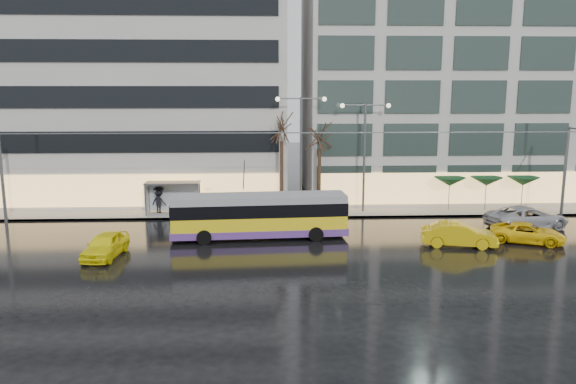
{
  "coord_description": "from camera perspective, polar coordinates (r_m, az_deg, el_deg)",
  "views": [
    {
      "loc": [
        -0.91,
        -32.76,
        9.85
      ],
      "look_at": [
        0.74,
        5.0,
        2.82
      ],
      "focal_mm": 35.0,
      "sensor_mm": 36.0,
      "label": 1
    }
  ],
  "objects": [
    {
      "name": "taxi_b",
      "position": [
        37.02,
        16.96,
        -4.15
      ],
      "size": [
        4.87,
        2.52,
        1.53
      ],
      "primitive_type": "imported",
      "rotation": [
        0.0,
        0.0,
        1.37
      ],
      "color": "gold",
      "rests_on": "ground"
    },
    {
      "name": "kerb",
      "position": [
        43.04,
        1.44,
        -2.6
      ],
      "size": [
        80.0,
        0.1,
        0.15
      ],
      "primitive_type": "cube",
      "color": "slate",
      "rests_on": "ground"
    },
    {
      "name": "tree_b",
      "position": [
        44.32,
        3.24,
        6.05
      ],
      "size": [
        3.2,
        3.2,
        7.7
      ],
      "color": "black",
      "rests_on": "sidewalk"
    },
    {
      "name": "parasol_b",
      "position": [
        47.86,
        19.51,
        1.02
      ],
      "size": [
        2.5,
        2.5,
        2.65
      ],
      "color": "#595B60",
      "rests_on": "sidewalk"
    },
    {
      "name": "tree_a",
      "position": [
        43.87,
        -0.66,
        6.92
      ],
      "size": [
        3.2,
        3.2,
        8.4
      ],
      "color": "black",
      "rests_on": "sidewalk"
    },
    {
      "name": "sedan_silver",
      "position": [
        43.26,
        23.11,
        -2.39
      ],
      "size": [
        6.3,
        3.92,
        1.62
      ],
      "primitive_type": "imported",
      "rotation": [
        0.0,
        0.0,
        1.79
      ],
      "color": "#B0B0B4",
      "rests_on": "ground"
    },
    {
      "name": "parasol_a",
      "position": [
        46.82,
        16.11,
        1.02
      ],
      "size": [
        2.5,
        2.5,
        2.65
      ],
      "color": "#595B60",
      "rests_on": "sidewalk"
    },
    {
      "name": "bus_shelter",
      "position": [
        44.79,
        -12.06,
        0.15
      ],
      "size": [
        4.2,
        1.6,
        2.51
      ],
      "color": "#595B60",
      "rests_on": "sidewalk"
    },
    {
      "name": "ground",
      "position": [
        34.22,
        -0.87,
        -6.2
      ],
      "size": [
        140.0,
        140.0,
        0.0
      ],
      "primitive_type": "plane",
      "color": "black",
      "rests_on": "ground"
    },
    {
      "name": "parasol_c",
      "position": [
        49.07,
        22.76,
        1.03
      ],
      "size": [
        2.5,
        2.5,
        2.65
      ],
      "color": "#595B60",
      "rests_on": "sidewalk"
    },
    {
      "name": "pedestrian_a",
      "position": [
        43.59,
        -8.14,
        -0.5
      ],
      "size": [
        1.14,
        1.15,
        2.19
      ],
      "color": "black",
      "rests_on": "sidewalk"
    },
    {
      "name": "building_right",
      "position": [
        55.53,
        19.01,
        12.86
      ],
      "size": [
        32.0,
        14.0,
        25.0
      ],
      "primitive_type": "cube",
      "color": "#A8A6A1",
      "rests_on": "sidewalk"
    },
    {
      "name": "sidewalk",
      "position": [
        47.86,
        1.04,
        -1.26
      ],
      "size": [
        80.0,
        10.0,
        0.15
      ],
      "primitive_type": "cube",
      "color": "gray",
      "rests_on": "ground"
    },
    {
      "name": "taxi_c",
      "position": [
        39.42,
        23.16,
        -3.85
      ],
      "size": [
        5.07,
        3.77,
        1.28
      ],
      "primitive_type": "imported",
      "rotation": [
        0.0,
        0.0,
        1.16
      ],
      "color": "yellow",
      "rests_on": "ground"
    },
    {
      "name": "pedestrian_b",
      "position": [
        44.88,
        -9.5,
        -1.08
      ],
      "size": [
        0.96,
        0.94,
        1.56
      ],
      "color": "black",
      "rests_on": "sidewalk"
    },
    {
      "name": "street_lamp_near",
      "position": [
        43.83,
        1.32,
        5.47
      ],
      "size": [
        3.96,
        0.36,
        9.03
      ],
      "color": "#595B60",
      "rests_on": "sidewalk"
    },
    {
      "name": "building_left",
      "position": [
        53.93,
        -19.14,
        11.34
      ],
      "size": [
        34.0,
        14.0,
        22.0
      ],
      "primitive_type": "cube",
      "color": "#A8A6A1",
      "rests_on": "sidewalk"
    },
    {
      "name": "pedestrian_c",
      "position": [
        45.19,
        -12.99,
        -0.69
      ],
      "size": [
        1.32,
        1.03,
        2.11
      ],
      "color": "black",
      "rests_on": "sidewalk"
    },
    {
      "name": "catenary",
      "position": [
        41.13,
        0.19,
        2.71
      ],
      "size": [
        42.24,
        5.12,
        7.0
      ],
      "color": "#595B60",
      "rests_on": "ground"
    },
    {
      "name": "trolleybus",
      "position": [
        37.16,
        -2.93,
        -2.56
      ],
      "size": [
        11.63,
        4.7,
        5.33
      ],
      "color": "yellow",
      "rests_on": "ground"
    },
    {
      "name": "taxi_a",
      "position": [
        34.9,
        -18.06,
        -5.14
      ],
      "size": [
        2.22,
        4.48,
        1.47
      ],
      "primitive_type": "imported",
      "rotation": [
        0.0,
        0.0,
        -0.11
      ],
      "color": "#FFF10D",
      "rests_on": "ground"
    },
    {
      "name": "street_lamp_far",
      "position": [
        44.47,
        7.79,
        5.1
      ],
      "size": [
        3.96,
        0.36,
        8.53
      ],
      "color": "#595B60",
      "rests_on": "sidewalk"
    }
  ]
}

